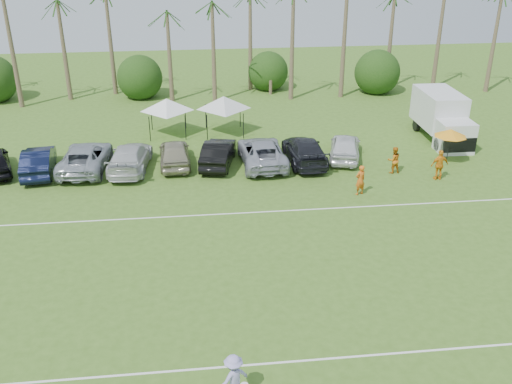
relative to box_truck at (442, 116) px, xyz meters
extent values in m
cube|color=white|center=(-16.76, -22.26, -1.81)|extent=(80.00, 0.10, 0.01)
cube|color=white|center=(-16.76, -10.26, -1.81)|extent=(80.00, 0.10, 0.01)
cone|color=brown|center=(-33.76, 13.74, 2.68)|extent=(0.44, 0.44, 9.00)
cone|color=brown|center=(-28.76, 13.74, 3.18)|extent=(0.44, 0.44, 10.00)
cone|color=brown|center=(-24.76, 13.74, 3.68)|extent=(0.44, 0.44, 11.00)
cone|color=brown|center=(-20.76, 13.74, 2.18)|extent=(0.44, 0.44, 8.00)
cone|color=brown|center=(-16.76, 13.74, 2.68)|extent=(0.44, 0.44, 9.00)
cone|color=brown|center=(-12.76, 13.74, 3.18)|extent=(0.44, 0.44, 10.00)
cone|color=brown|center=(-8.76, 13.74, 3.68)|extent=(0.44, 0.44, 11.00)
cone|color=brown|center=(-3.76, 13.74, 2.18)|extent=(0.44, 0.44, 8.00)
cone|color=brown|center=(1.24, 13.74, 2.68)|extent=(0.44, 0.44, 9.00)
cone|color=brown|center=(6.24, 13.74, 3.18)|extent=(0.44, 0.44, 10.00)
cone|color=brown|center=(10.24, 13.74, 3.68)|extent=(0.44, 0.44, 11.00)
cylinder|color=brown|center=(-22.76, 14.74, -1.12)|extent=(0.30, 0.30, 1.40)
sphere|color=#19390F|center=(-22.76, 14.74, -0.02)|extent=(4.00, 4.00, 4.00)
cylinder|color=brown|center=(-10.76, 14.74, -1.12)|extent=(0.30, 0.30, 1.40)
sphere|color=#19390F|center=(-10.76, 14.74, -0.02)|extent=(4.00, 4.00, 4.00)
cylinder|color=brown|center=(-0.76, 14.74, -1.12)|extent=(0.30, 0.30, 1.40)
sphere|color=#19390F|center=(-0.76, 14.74, -0.02)|extent=(4.00, 4.00, 4.00)
imported|color=orange|center=(-8.54, -8.61, -0.90)|extent=(0.79, 0.66, 1.83)
imported|color=#CB6E16|center=(-5.52, -5.70, -0.94)|extent=(0.93, 0.77, 1.76)
imported|color=orange|center=(-3.05, -7.04, -0.84)|extent=(1.18, 0.58, 1.94)
cube|color=silver|center=(0.01, 0.83, 0.29)|extent=(2.65, 4.78, 2.57)
cube|color=silver|center=(-0.04, -2.47, -0.74)|extent=(2.40, 1.89, 2.16)
cube|color=black|center=(-0.05, -3.24, -1.04)|extent=(2.37, 0.35, 1.03)
cube|color=#E5590C|center=(1.31, 0.81, -0.17)|extent=(0.05, 1.65, 0.93)
cylinder|color=black|center=(-1.07, -2.25, -1.35)|extent=(0.32, 0.93, 0.93)
cylinder|color=black|center=(0.99, -2.28, -1.35)|extent=(0.32, 0.93, 0.93)
cylinder|color=black|center=(-1.00, 2.08, -1.35)|extent=(0.32, 0.93, 0.93)
cylinder|color=black|center=(1.06, 2.05, -1.35)|extent=(0.32, 0.93, 0.93)
cylinder|color=black|center=(-21.30, 2.04, -0.88)|extent=(0.06, 0.06, 1.87)
cylinder|color=black|center=(-18.70, 2.04, -0.88)|extent=(0.06, 0.06, 1.87)
cylinder|color=black|center=(-21.30, 4.64, -0.88)|extent=(0.06, 0.06, 1.87)
cylinder|color=black|center=(-18.70, 4.64, -0.88)|extent=(0.06, 0.06, 1.87)
pyramid|color=white|center=(-20.00, 3.34, 0.99)|extent=(4.03, 4.03, 0.93)
cylinder|color=black|center=(-17.12, 1.87, -0.86)|extent=(0.06, 0.06, 1.92)
cylinder|color=black|center=(-14.44, 1.87, -0.86)|extent=(0.06, 0.06, 1.92)
cylinder|color=black|center=(-17.12, 4.56, -0.86)|extent=(0.06, 0.06, 1.92)
cylinder|color=black|center=(-14.44, 4.56, -0.86)|extent=(0.06, 0.06, 1.92)
pyramid|color=silver|center=(-15.78, 3.21, 1.07)|extent=(4.15, 4.15, 0.96)
cylinder|color=black|center=(-1.40, -4.52, -0.75)|extent=(0.05, 0.05, 2.13)
cone|color=orange|center=(-1.40, -4.52, 0.32)|extent=(2.13, 2.13, 0.49)
imported|color=#A49ADB|center=(-17.17, -23.74, -0.94)|extent=(1.30, 1.12, 1.75)
imported|color=black|center=(-28.03, -3.22, -0.98)|extent=(2.38, 5.25, 1.67)
imported|color=#999FA7|center=(-25.16, -2.91, -0.98)|extent=(3.11, 6.16, 1.67)
imported|color=silver|center=(-22.29, -3.21, -0.98)|extent=(2.82, 5.93, 1.67)
imported|color=gray|center=(-19.43, -2.79, -0.98)|extent=(2.19, 4.99, 1.67)
imported|color=black|center=(-16.56, -3.06, -0.98)|extent=(2.82, 5.33, 1.67)
imported|color=#9DA0AB|center=(-13.69, -3.29, -0.98)|extent=(3.01, 6.11, 1.67)
imported|color=black|center=(-10.82, -3.26, -0.98)|extent=(2.50, 5.82, 1.67)
imported|color=silver|center=(-7.95, -2.87, -0.98)|extent=(3.26, 5.26, 1.67)
camera|label=1|loc=(-18.07, -38.19, 12.66)|focal=40.00mm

